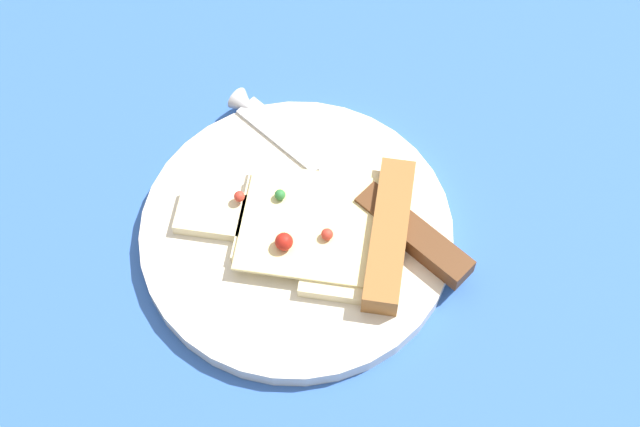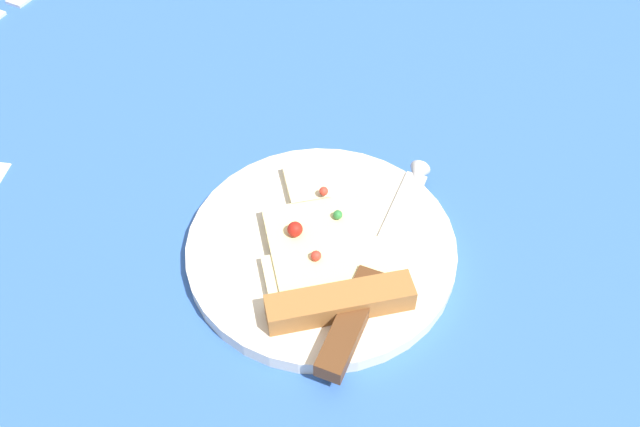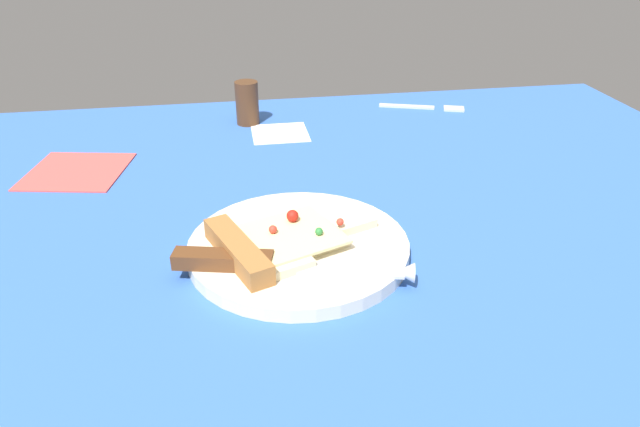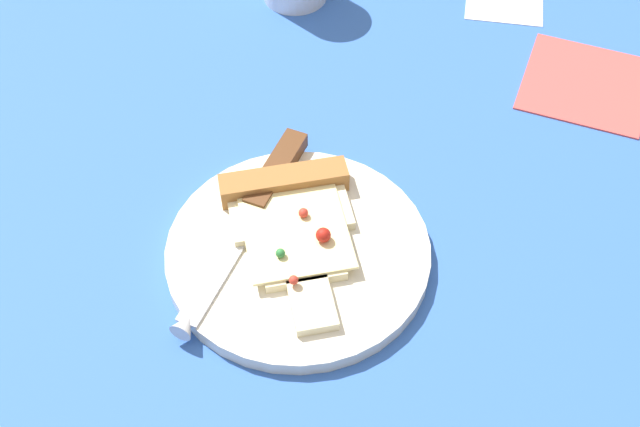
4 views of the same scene
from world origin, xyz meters
The scene contains 4 objects.
ground_plane centered at (0.00, -0.02, -1.50)cm, with size 118.93×118.93×3.00cm.
plate centered at (-7.39, 4.39, 0.77)cm, with size 23.80×23.80×1.53cm, color silver.
pizza_slice centered at (-9.82, 3.47, 2.32)cm, with size 19.04×14.31×2.65cm.
knife centered at (-11.01, -0.25, 2.14)cm, with size 23.82×7.69×2.45cm.
Camera 2 is at (-44.71, -1.23, 50.09)cm, focal length 39.34 mm.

